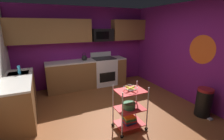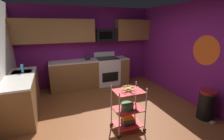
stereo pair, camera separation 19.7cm
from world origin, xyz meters
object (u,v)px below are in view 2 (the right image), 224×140
at_px(kettle, 88,58).
at_px(dish_soap_bottle, 22,69).
at_px(oven_range, 107,71).
at_px(microwave, 106,35).
at_px(mixing_bowl_large, 127,106).
at_px(fruit_bowl, 129,89).
at_px(rolling_cart, 128,109).
at_px(book_stack, 128,120).
at_px(trash_can, 206,105).

distance_m(kettle, dish_soap_bottle, 1.97).
xyz_separation_m(oven_range, microwave, (-0.00, 0.10, 1.22)).
distance_m(microwave, mixing_bowl_large, 2.97).
height_order(microwave, fruit_bowl, microwave).
bearing_deg(mixing_bowl_large, rolling_cart, -0.00).
bearing_deg(oven_range, book_stack, -100.41).
height_order(rolling_cart, fruit_bowl, rolling_cart).
xyz_separation_m(fruit_bowl, dish_soap_bottle, (-1.97, 1.71, 0.14)).
height_order(rolling_cart, dish_soap_bottle, dish_soap_bottle).
distance_m(oven_range, kettle, 0.85).
bearing_deg(fruit_bowl, book_stack, -90.00).
distance_m(oven_range, book_stack, 2.63).
distance_m(rolling_cart, trash_can, 1.82).
bearing_deg(mixing_bowl_large, kettle, 94.08).
relative_size(rolling_cart, fruit_bowl, 3.36).
xyz_separation_m(fruit_bowl, kettle, (-0.20, 2.57, 0.12)).
bearing_deg(book_stack, dish_soap_bottle, 139.06).
height_order(microwave, mixing_bowl_large, microwave).
bearing_deg(dish_soap_bottle, microwave, 21.69).
xyz_separation_m(mixing_bowl_large, kettle, (-0.18, 2.57, 0.48)).
distance_m(rolling_cart, dish_soap_bottle, 2.67).
bearing_deg(trash_can, mixing_bowl_large, 171.52).
height_order(oven_range, mixing_bowl_large, oven_range).
height_order(dish_soap_bottle, trash_can, dish_soap_bottle).
height_order(microwave, kettle, microwave).
bearing_deg(microwave, oven_range, -89.74).
bearing_deg(fruit_bowl, kettle, 94.43).
distance_m(mixing_bowl_large, trash_can, 1.84).
relative_size(oven_range, fruit_bowl, 4.04).
relative_size(oven_range, microwave, 1.57).
xyz_separation_m(fruit_bowl, book_stack, (0.00, -0.00, -0.68)).
relative_size(microwave, kettle, 2.65).
bearing_deg(fruit_bowl, trash_can, -8.55).
relative_size(rolling_cart, dish_soap_bottle, 4.57).
bearing_deg(trash_can, microwave, 114.10).
height_order(oven_range, kettle, kettle).
bearing_deg(dish_soap_bottle, fruit_bowl, -40.94).
distance_m(mixing_bowl_large, book_stack, 0.32).
height_order(fruit_bowl, kettle, kettle).
bearing_deg(rolling_cart, trash_can, -8.55).
relative_size(mixing_bowl_large, kettle, 0.95).
bearing_deg(trash_can, kettle, 125.03).
relative_size(mixing_bowl_large, dish_soap_bottle, 1.26).
bearing_deg(microwave, kettle, -170.83).
distance_m(mixing_bowl_large, dish_soap_bottle, 2.64).
bearing_deg(oven_range, dish_soap_bottle, -160.46).
distance_m(mixing_bowl_large, kettle, 2.62).
bearing_deg(microwave, fruit_bowl, -100.00).
height_order(oven_range, microwave, microwave).
relative_size(rolling_cart, kettle, 3.47).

